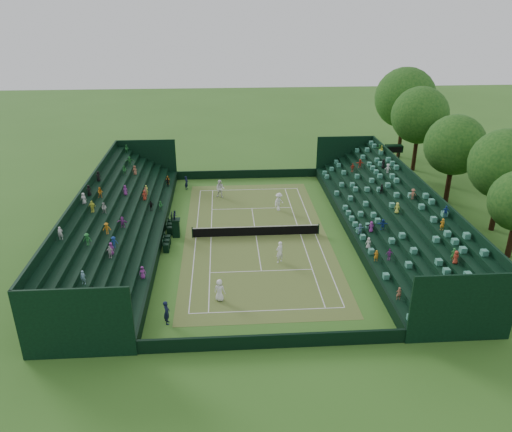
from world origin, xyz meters
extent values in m
plane|color=#34641F|center=(0.00, 0.00, 0.00)|extent=(160.00, 160.00, 0.00)
cube|color=#3F7627|center=(0.00, 0.00, 0.01)|extent=(12.97, 26.77, 0.01)
cube|color=black|center=(0.00, 15.88, 0.50)|extent=(17.17, 0.20, 1.00)
cube|color=black|center=(0.00, -15.88, 0.50)|extent=(17.17, 0.20, 1.00)
cube|color=black|center=(8.48, 0.00, 0.50)|extent=(0.20, 31.77, 1.00)
cube|color=black|center=(-8.48, 0.00, 0.50)|extent=(0.20, 31.77, 1.00)
cube|color=black|center=(8.98, 0.00, 0.50)|extent=(0.80, 32.00, 1.00)
cube|color=black|center=(9.79, 0.00, 0.72)|extent=(0.80, 32.00, 1.45)
cube|color=black|center=(10.58, 0.00, 0.95)|extent=(0.80, 32.00, 1.90)
cube|color=black|center=(11.38, 0.00, 1.18)|extent=(0.80, 32.00, 2.35)
cube|color=black|center=(12.18, 0.00, 1.40)|extent=(0.80, 32.00, 2.80)
cube|color=black|center=(12.98, 0.00, 1.62)|extent=(0.80, 32.00, 3.25)
cube|color=black|center=(13.79, 0.00, 1.85)|extent=(0.80, 32.00, 3.70)
cube|color=black|center=(14.59, 0.00, 2.08)|extent=(0.80, 32.00, 4.15)
cube|color=black|center=(15.08, 0.00, 2.45)|extent=(0.20, 32.00, 4.90)
cube|color=black|center=(-8.98, 0.00, 0.50)|extent=(0.80, 32.00, 1.00)
cube|color=black|center=(-9.79, 0.00, 0.72)|extent=(0.80, 32.00, 1.45)
cube|color=black|center=(-10.58, 0.00, 0.95)|extent=(0.80, 32.00, 1.90)
cube|color=black|center=(-11.38, 0.00, 1.18)|extent=(0.80, 32.00, 2.35)
cube|color=black|center=(-12.18, 0.00, 1.40)|extent=(0.80, 32.00, 2.80)
cube|color=black|center=(-12.98, 0.00, 1.62)|extent=(0.80, 32.00, 3.25)
cube|color=black|center=(-13.79, 0.00, 1.85)|extent=(0.80, 32.00, 3.70)
cube|color=black|center=(-14.59, 0.00, 2.08)|extent=(0.80, 32.00, 4.15)
cube|color=black|center=(-15.08, 0.00, 2.45)|extent=(0.20, 32.00, 4.90)
cylinder|color=black|center=(-5.79, 0.00, 0.53)|extent=(0.10, 0.10, 1.06)
cylinder|color=black|center=(5.79, 0.00, 0.53)|extent=(0.10, 0.10, 1.06)
cube|color=black|center=(0.00, 0.00, 0.46)|extent=(11.57, 0.02, 0.86)
cube|color=white|center=(0.00, 0.00, 0.93)|extent=(11.57, 0.04, 0.07)
cylinder|color=black|center=(17.00, 16.00, 1.50)|extent=(0.16, 0.16, 3.00)
cylinder|color=black|center=(18.50, 16.00, 1.50)|extent=(0.16, 0.16, 3.00)
cube|color=black|center=(17.75, 16.00, 3.30)|extent=(2.00, 1.00, 0.80)
cylinder|color=black|center=(20.95, -5.36, 1.36)|extent=(0.50, 0.50, 2.73)
cylinder|color=black|center=(22.20, -0.17, 1.73)|extent=(0.50, 0.50, 3.47)
sphere|color=#123F12|center=(22.20, -0.17, 6.44)|extent=(6.34, 6.34, 6.34)
cylinder|color=black|center=(20.78, 6.90, 1.68)|extent=(0.50, 0.50, 3.37)
sphere|color=#123F12|center=(20.78, 6.90, 6.26)|extent=(6.16, 6.16, 6.16)
cylinder|color=black|center=(22.94, 11.36, 1.51)|extent=(0.50, 0.50, 3.02)
sphere|color=#123F12|center=(22.94, 11.36, 5.60)|extent=(5.51, 5.51, 5.51)
cylinder|color=black|center=(21.02, 17.46, 1.87)|extent=(0.50, 0.50, 3.75)
sphere|color=#123F12|center=(21.02, 17.46, 6.96)|extent=(6.85, 6.85, 6.85)
cylinder|color=black|center=(21.07, 23.20, 2.14)|extent=(0.50, 0.50, 4.29)
sphere|color=#123F12|center=(21.07, 23.20, 7.97)|extent=(7.84, 7.84, 7.84)
cube|color=black|center=(-7.27, 0.37, 0.82)|extent=(0.64, 0.64, 1.64)
cube|color=black|center=(-7.27, 0.37, 1.69)|extent=(0.82, 0.82, 0.09)
cube|color=black|center=(-7.59, 0.37, 2.01)|extent=(0.07, 0.82, 0.64)
imported|color=black|center=(-7.27, 0.37, 2.16)|extent=(0.41, 0.48, 0.85)
cube|color=black|center=(-7.90, -2.62, 0.39)|extent=(0.48, 0.48, 0.77)
cube|color=black|center=(-8.15, -2.62, 0.87)|extent=(0.06, 0.48, 0.48)
cube|color=black|center=(-7.90, -1.82, 0.39)|extent=(0.48, 0.48, 0.77)
cube|color=black|center=(-8.15, -1.82, 0.87)|extent=(0.06, 0.48, 0.48)
cube|color=black|center=(-7.90, -1.02, 0.39)|extent=(0.48, 0.48, 0.77)
cube|color=black|center=(-8.15, -1.02, 0.87)|extent=(0.06, 0.48, 0.48)
cube|color=black|center=(-7.90, 0.78, 0.39)|extent=(0.48, 0.48, 0.77)
cube|color=black|center=(-8.15, 0.78, 0.87)|extent=(0.06, 0.48, 0.48)
cube|color=black|center=(-7.90, 1.58, 0.39)|extent=(0.48, 0.48, 0.77)
cube|color=black|center=(-8.15, 1.58, 0.87)|extent=(0.06, 0.48, 0.48)
cube|color=black|center=(-7.90, 2.38, 0.39)|extent=(0.48, 0.48, 0.77)
cube|color=black|center=(-8.15, 2.38, 0.87)|extent=(0.06, 0.48, 0.48)
imported|color=white|center=(-3.32, -10.34, 0.85)|extent=(0.97, 0.81, 1.70)
imported|color=white|center=(1.61, -5.01, 0.94)|extent=(0.82, 0.75, 1.89)
imported|color=white|center=(-3.23, 9.79, 0.99)|extent=(1.14, 1.00, 1.98)
imported|color=white|center=(2.73, 5.78, 0.95)|extent=(1.37, 1.36, 1.90)
imported|color=black|center=(-7.05, 12.49, 0.79)|extent=(0.52, 0.66, 1.58)
imported|color=black|center=(-6.84, -12.86, 0.86)|extent=(0.46, 0.66, 1.73)
camera|label=1|loc=(-2.77, -40.95, 20.23)|focal=35.00mm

